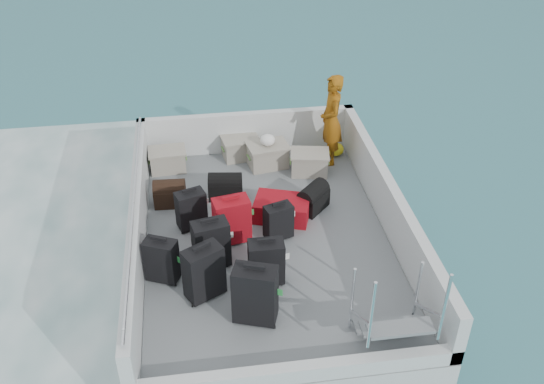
{
  "coord_description": "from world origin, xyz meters",
  "views": [
    {
      "loc": [
        -0.87,
        -6.54,
        5.88
      ],
      "look_at": [
        0.15,
        0.54,
        1.0
      ],
      "focal_mm": 40.0,
      "sensor_mm": 36.0,
      "label": 1
    }
  ],
  "objects_px": {
    "crate_2": "(268,156)",
    "suitcase_6": "(266,263)",
    "suitcase_2": "(191,210)",
    "suitcase_4": "(211,244)",
    "passenger": "(331,120)",
    "suitcase_0": "(204,273)",
    "suitcase_3": "(255,295)",
    "suitcase_8": "(282,209)",
    "suitcase_1": "(162,261)",
    "suitcase_5": "(232,221)",
    "crate_0": "(168,161)",
    "suitcase_7": "(278,222)",
    "crate_3": "(310,164)",
    "crate_1": "(240,148)"
  },
  "relations": [
    {
      "from": "crate_2",
      "to": "suitcase_6",
      "type": "bearing_deg",
      "value": -98.24
    },
    {
      "from": "suitcase_2",
      "to": "suitcase_6",
      "type": "height_order",
      "value": "suitcase_6"
    },
    {
      "from": "suitcase_4",
      "to": "passenger",
      "type": "relative_size",
      "value": 0.44
    },
    {
      "from": "suitcase_0",
      "to": "suitcase_3",
      "type": "height_order",
      "value": "suitcase_3"
    },
    {
      "from": "suitcase_4",
      "to": "suitcase_8",
      "type": "bearing_deg",
      "value": 28.62
    },
    {
      "from": "passenger",
      "to": "suitcase_8",
      "type": "bearing_deg",
      "value": -35.51
    },
    {
      "from": "crate_2",
      "to": "passenger",
      "type": "xyz_separation_m",
      "value": [
        1.03,
        0.01,
        0.58
      ]
    },
    {
      "from": "suitcase_1",
      "to": "crate_2",
      "type": "xyz_separation_m",
      "value": [
        1.69,
        2.52,
        -0.12
      ]
    },
    {
      "from": "suitcase_1",
      "to": "suitcase_3",
      "type": "distance_m",
      "value": 1.37
    },
    {
      "from": "suitcase_1",
      "to": "suitcase_5",
      "type": "relative_size",
      "value": 0.91
    },
    {
      "from": "suitcase_4",
      "to": "passenger",
      "type": "height_order",
      "value": "passenger"
    },
    {
      "from": "suitcase_0",
      "to": "passenger",
      "type": "bearing_deg",
      "value": 24.2
    },
    {
      "from": "crate_0",
      "to": "suitcase_4",
      "type": "bearing_deg",
      "value": -77.06
    },
    {
      "from": "suitcase_0",
      "to": "suitcase_6",
      "type": "bearing_deg",
      "value": -18.08
    },
    {
      "from": "suitcase_3",
      "to": "suitcase_5",
      "type": "height_order",
      "value": "suitcase_3"
    },
    {
      "from": "suitcase_8",
      "to": "suitcase_1",
      "type": "bearing_deg",
      "value": 141.3
    },
    {
      "from": "suitcase_7",
      "to": "suitcase_1",
      "type": "bearing_deg",
      "value": -176.17
    },
    {
      "from": "suitcase_1",
      "to": "suitcase_3",
      "type": "xyz_separation_m",
      "value": [
        1.07,
        -0.85,
        0.08
      ]
    },
    {
      "from": "suitcase_3",
      "to": "crate_3",
      "type": "distance_m",
      "value": 3.32
    },
    {
      "from": "crate_1",
      "to": "crate_3",
      "type": "distance_m",
      "value": 1.23
    },
    {
      "from": "suitcase_1",
      "to": "suitcase_3",
      "type": "relative_size",
      "value": 0.8
    },
    {
      "from": "suitcase_2",
      "to": "crate_3",
      "type": "relative_size",
      "value": 1.01
    },
    {
      "from": "suitcase_0",
      "to": "passenger",
      "type": "relative_size",
      "value": 0.47
    },
    {
      "from": "suitcase_6",
      "to": "suitcase_8",
      "type": "xyz_separation_m",
      "value": [
        0.4,
        1.31,
        -0.15
      ]
    },
    {
      "from": "suitcase_5",
      "to": "crate_3",
      "type": "distance_m",
      "value": 2.08
    },
    {
      "from": "suitcase_0",
      "to": "suitcase_4",
      "type": "height_order",
      "value": "suitcase_0"
    },
    {
      "from": "suitcase_4",
      "to": "suitcase_6",
      "type": "relative_size",
      "value": 1.1
    },
    {
      "from": "suitcase_0",
      "to": "suitcase_6",
      "type": "xyz_separation_m",
      "value": [
        0.78,
        0.14,
        -0.05
      ]
    },
    {
      "from": "suitcase_2",
      "to": "suitcase_4",
      "type": "relative_size",
      "value": 0.86
    },
    {
      "from": "suitcase_6",
      "to": "crate_1",
      "type": "height_order",
      "value": "suitcase_6"
    },
    {
      "from": "suitcase_8",
      "to": "crate_0",
      "type": "xyz_separation_m",
      "value": [
        -1.62,
        1.55,
        0.01
      ]
    },
    {
      "from": "suitcase_2",
      "to": "suitcase_8",
      "type": "bearing_deg",
      "value": -16.78
    },
    {
      "from": "suitcase_0",
      "to": "crate_1",
      "type": "bearing_deg",
      "value": 48.19
    },
    {
      "from": "suitcase_1",
      "to": "suitcase_6",
      "type": "relative_size",
      "value": 0.99
    },
    {
      "from": "suitcase_2",
      "to": "suitcase_5",
      "type": "distance_m",
      "value": 0.66
    },
    {
      "from": "suitcase_3",
      "to": "crate_1",
      "type": "relative_size",
      "value": 1.34
    },
    {
      "from": "suitcase_6",
      "to": "suitcase_7",
      "type": "height_order",
      "value": "suitcase_6"
    },
    {
      "from": "suitcase_7",
      "to": "crate_1",
      "type": "xyz_separation_m",
      "value": [
        -0.3,
        2.23,
        -0.1
      ]
    },
    {
      "from": "suitcase_0",
      "to": "suitcase_5",
      "type": "height_order",
      "value": "suitcase_0"
    },
    {
      "from": "crate_2",
      "to": "crate_3",
      "type": "xyz_separation_m",
      "value": [
        0.63,
        -0.3,
        -0.01
      ]
    },
    {
      "from": "crate_0",
      "to": "crate_3",
      "type": "height_order",
      "value": "crate_3"
    },
    {
      "from": "suitcase_5",
      "to": "crate_2",
      "type": "xyz_separation_m",
      "value": [
        0.75,
        1.86,
        -0.15
      ]
    },
    {
      "from": "suitcase_4",
      "to": "crate_0",
      "type": "height_order",
      "value": "suitcase_4"
    },
    {
      "from": "crate_0",
      "to": "crate_1",
      "type": "xyz_separation_m",
      "value": [
        1.2,
        0.22,
        0.0
      ]
    },
    {
      "from": "suitcase_1",
      "to": "passenger",
      "type": "distance_m",
      "value": 3.74
    },
    {
      "from": "suitcase_2",
      "to": "passenger",
      "type": "bearing_deg",
      "value": 14.04
    },
    {
      "from": "crate_1",
      "to": "crate_2",
      "type": "bearing_deg",
      "value": -39.41
    },
    {
      "from": "suitcase_1",
      "to": "crate_1",
      "type": "bearing_deg",
      "value": 89.73
    },
    {
      "from": "crate_3",
      "to": "crate_1",
      "type": "bearing_deg",
      "value": 148.45
    },
    {
      "from": "suitcase_4",
      "to": "crate_3",
      "type": "height_order",
      "value": "suitcase_4"
    }
  ]
}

